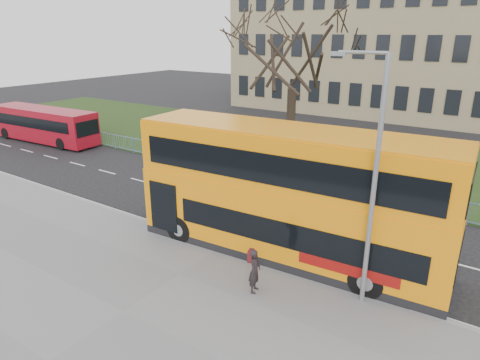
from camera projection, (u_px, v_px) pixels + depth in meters
The scene contains 11 objects.
ground at pixel (243, 234), 18.74m from camera, with size 120.00×120.00×0.00m, color black.
pavement at pixel (124, 313), 13.44m from camera, with size 80.00×10.50×0.12m, color slate.
kerb at pixel (222, 247), 17.50m from camera, with size 80.00×0.20×0.14m, color gray.
grass_verge at pixel (356, 158), 29.91m from camera, with size 80.00×15.40×0.08m, color #1D3312.
guard_railing at pixel (309, 181), 23.72m from camera, with size 40.00×0.12×1.10m, color #678EB8, non-canonical shape.
bare_tree at pixel (293, 73), 26.16m from camera, with size 8.29×8.29×11.84m, color black, non-canonical shape.
civic_building at pixel (383, 45), 46.44m from camera, with size 30.00×15.00×14.00m, color #8C7B59.
yellow_bus at pixel (288, 191), 16.17m from camera, with size 12.17×3.55×5.04m.
red_bus at pixel (44, 124), 33.93m from camera, with size 10.24×2.91×2.67m.
pedestrian at pixel (255, 271), 14.21m from camera, with size 0.57×0.37×1.56m, color black.
street_lamp at pixel (372, 176), 12.59m from camera, with size 1.65×0.36×7.82m.
Camera 1 is at (9.35, -14.07, 8.45)m, focal length 32.00 mm.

